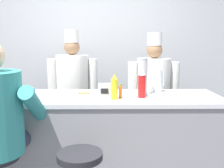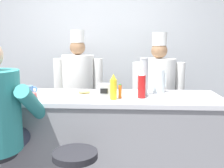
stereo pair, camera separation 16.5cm
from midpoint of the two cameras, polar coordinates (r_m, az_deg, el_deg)
wall_back at (r=3.87m, az=-6.71°, el=6.56°), size 10.00×0.06×2.70m
diner_counter at (r=2.68m, az=-9.59°, el=-13.20°), size 2.76×0.69×1.01m
ketchup_bottle_red at (r=2.41m, az=4.57°, el=-0.08°), size 0.07×0.07×0.26m
mustard_bottle_yellow at (r=2.33m, az=-1.51°, el=-0.79°), size 0.06×0.06×0.23m
hot_sauce_bottle_orange at (r=2.39m, az=-0.11°, el=-1.63°), size 0.03×0.03×0.13m
water_pitcher_clear at (r=2.70m, az=7.95°, el=0.74°), size 0.13×0.11×0.24m
breakfast_plate at (r=2.54m, az=-8.11°, el=-2.18°), size 0.27×0.27×0.05m
cereal_bowl at (r=2.49m, az=-19.56°, el=-2.65°), size 0.13×0.13×0.05m
coffee_mug_blue at (r=2.68m, az=-19.78°, el=-1.44°), size 0.13×0.09×0.08m
cup_stack_steel at (r=2.52m, az=4.94°, el=1.62°), size 0.09×0.09×0.36m
napkin_dispenser_chrome at (r=2.42m, az=-3.58°, el=-1.44°), size 0.11×0.07×0.13m
cook_in_whites_near at (r=3.49m, az=-9.85°, el=-0.93°), size 0.65×0.42×1.67m
cook_in_whites_far at (r=3.30m, az=7.56°, el=-1.82°), size 0.64×0.41×1.63m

